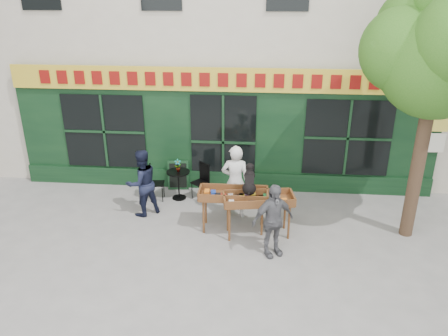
{
  "coord_description": "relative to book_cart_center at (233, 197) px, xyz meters",
  "views": [
    {
      "loc": [
        0.98,
        -8.52,
        5.16
      ],
      "look_at": [
        0.18,
        0.5,
        1.37
      ],
      "focal_mm": 35.0,
      "sensor_mm": 36.0,
      "label": 1
    }
  ],
  "objects": [
    {
      "name": "dog",
      "position": [
        0.35,
        -0.05,
        0.47
      ],
      "size": [
        0.35,
        0.6,
        0.6
      ],
      "primitive_type": null,
      "rotation": [
        0.0,
        0.0,
        0.01
      ],
      "color": "black",
      "rests_on": "book_cart_center"
    },
    {
      "name": "street_tree",
      "position": [
        3.92,
        0.18,
        3.29
      ],
      "size": [
        3.05,
        2.9,
        5.6
      ],
      "color": "#382619",
      "rests_on": "ground"
    },
    {
      "name": "bistro_chair_left",
      "position": [
        -2.16,
        1.32,
        -0.26
      ],
      "size": [
        0.4,
        0.39,
        0.95
      ],
      "rotation": [
        0.0,
        0.0,
        1.67
      ],
      "color": "black",
      "rests_on": "ground"
    },
    {
      "name": "potted_plant",
      "position": [
        -1.52,
        1.43,
        0.11
      ],
      "size": [
        0.21,
        0.17,
        0.34
      ],
      "primitive_type": "imported",
      "rotation": [
        0.0,
        0.0,
        0.36
      ],
      "color": "gray",
      "rests_on": "bistro_table"
    },
    {
      "name": "ground",
      "position": [
        -0.42,
        -0.17,
        -0.82
      ],
      "size": [
        80.0,
        80.0,
        0.0
      ],
      "primitive_type": "plane",
      "color": "slate",
      "rests_on": "ground"
    },
    {
      "name": "man_right",
      "position": [
        0.86,
        -0.94,
        -0.03
      ],
      "size": [
        1.0,
        0.79,
        1.58
      ],
      "primitive_type": "imported",
      "rotation": [
        0.0,
        0.0,
        0.51
      ],
      "color": "#525256",
      "rests_on": "ground"
    },
    {
      "name": "chalkboard",
      "position": [
        -1.64,
        2.02,
        -0.42
      ],
      "size": [
        0.58,
        0.25,
        0.79
      ],
      "rotation": [
        0.0,
        0.0,
        0.11
      ],
      "color": "black",
      "rests_on": "ground"
    },
    {
      "name": "man_left",
      "position": [
        -2.22,
        0.53,
        0.0
      ],
      "size": [
        1.02,
        1.0,
        1.65
      ],
      "primitive_type": "imported",
      "rotation": [
        0.0,
        0.0,
        3.85
      ],
      "color": "black",
      "rests_on": "ground"
    },
    {
      "name": "bistro_chair_right",
      "position": [
        -0.91,
        1.55,
        -0.26
      ],
      "size": [
        0.51,
        0.51,
        0.95
      ],
      "rotation": [
        0.0,
        0.0,
        -0.69
      ],
      "color": "black",
      "rests_on": "ground"
    },
    {
      "name": "bistro_table",
      "position": [
        -1.52,
        1.43,
        -0.28
      ],
      "size": [
        0.6,
        0.6,
        0.76
      ],
      "color": "black",
      "rests_on": "ground"
    },
    {
      "name": "woman",
      "position": [
        0.0,
        0.65,
        0.07
      ],
      "size": [
        0.66,
        0.44,
        1.79
      ],
      "primitive_type": "imported",
      "rotation": [
        0.0,
        0.0,
        3.15
      ],
      "color": "silver",
      "rests_on": "ground"
    },
    {
      "name": "book_cart_center",
      "position": [
        0.0,
        0.0,
        0.0
      ],
      "size": [
        1.51,
        0.64,
        0.99
      ],
      "rotation": [
        0.0,
        0.0,
        0.01
      ],
      "color": "brown",
      "rests_on": "ground"
    },
    {
      "name": "book_cart_right",
      "position": [
        0.56,
        -0.19,
        0.0
      ],
      "size": [
        1.58,
        0.85,
        0.99
      ],
      "rotation": [
        0.0,
        0.0,
        0.16
      ],
      "color": "brown",
      "rests_on": "ground"
    }
  ]
}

